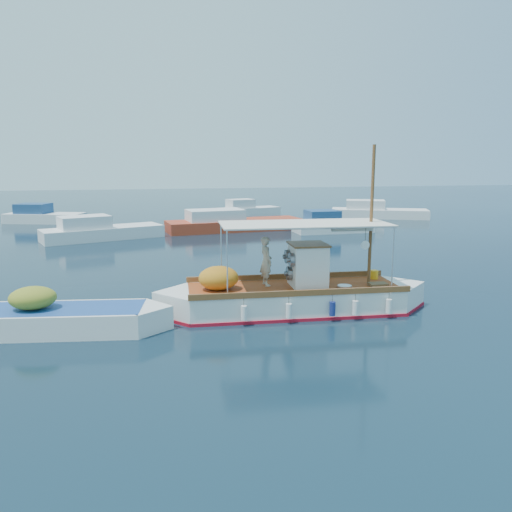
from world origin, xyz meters
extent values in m
plane|color=black|center=(0.00, 0.00, 0.00)|extent=(160.00, 160.00, 0.00)
cube|color=white|center=(-0.27, -0.67, 0.33)|extent=(7.22, 2.82, 1.04)
cube|color=white|center=(-3.80, -0.44, 0.33)|extent=(2.36, 2.36, 1.04)
cube|color=white|center=(3.27, -0.90, 0.33)|extent=(2.36, 2.36, 1.04)
cube|color=#A61020|center=(-0.27, -0.67, 0.02)|extent=(7.32, 2.90, 0.17)
cube|color=#903B16|center=(-0.27, -0.67, 0.83)|extent=(7.21, 2.63, 0.06)
cube|color=brown|center=(-0.19, 0.52, 0.94)|extent=(7.17, 0.57, 0.19)
cube|color=brown|center=(-0.34, -1.86, 0.94)|extent=(7.17, 0.57, 0.19)
cube|color=white|center=(0.21, -0.70, 1.56)|extent=(1.21, 1.30, 1.42)
cube|color=brown|center=(0.21, -0.70, 2.29)|extent=(1.31, 1.40, 0.06)
cylinder|color=slate|center=(-0.43, -0.96, 1.84)|extent=(0.24, 0.48, 0.47)
cylinder|color=slate|center=(-0.39, -0.36, 1.84)|extent=(0.24, 0.48, 0.47)
cylinder|color=slate|center=(-0.41, -0.66, 1.32)|extent=(0.24, 0.48, 0.47)
cylinder|color=brown|center=(2.37, -0.84, 3.21)|extent=(0.12, 0.12, 4.72)
cylinder|color=brown|center=(1.62, -0.79, 2.83)|extent=(1.70, 0.19, 0.08)
cylinder|color=silver|center=(-2.55, 0.52, 1.91)|extent=(0.04, 0.04, 2.12)
cylinder|color=silver|center=(-2.69, -1.55, 1.91)|extent=(0.04, 0.04, 2.12)
cylinder|color=silver|center=(2.82, 0.17, 1.91)|extent=(0.04, 0.04, 2.12)
cylinder|color=silver|center=(2.68, -1.91, 1.91)|extent=(0.04, 0.04, 2.12)
cube|color=beige|center=(0.06, -0.69, 2.99)|extent=(5.71, 2.63, 0.04)
ellipsoid|color=#C17A1C|center=(-2.81, -0.50, 1.25)|extent=(1.39, 1.21, 0.79)
cube|color=#F6A415|center=(0.99, -0.23, 1.04)|extent=(0.25, 0.19, 0.38)
cylinder|color=#F6A415|center=(2.89, -0.22, 1.01)|extent=(0.30, 0.30, 0.32)
cube|color=brown|center=(2.54, -1.23, 0.91)|extent=(0.64, 0.46, 0.11)
cylinder|color=#B2B2B2|center=(1.30, -1.29, 0.91)|extent=(0.50, 0.50, 0.11)
cylinder|color=white|center=(1.74, -1.80, 2.39)|extent=(0.28, 0.05, 0.28)
cylinder|color=white|center=(-2.24, -1.86, 0.42)|extent=(0.20, 0.20, 0.45)
cylinder|color=navy|center=(0.59, -2.05, 0.42)|extent=(0.20, 0.20, 0.45)
cylinder|color=white|center=(2.47, -2.18, 0.42)|extent=(0.20, 0.20, 0.45)
imported|color=#B8AE98|center=(-1.15, -0.29, 1.70)|extent=(0.49, 0.66, 1.68)
cube|color=white|center=(-7.61, -1.14, 0.26)|extent=(4.94, 2.51, 0.92)
cube|color=white|center=(-5.28, -1.48, 0.26)|extent=(1.82, 1.82, 0.92)
cube|color=navy|center=(-7.61, -1.14, 0.70)|extent=(4.91, 2.31, 0.05)
ellipsoid|color=olive|center=(-8.43, -1.02, 1.06)|extent=(1.50, 1.29, 0.68)
cube|color=silver|center=(-7.76, 17.53, 0.30)|extent=(8.00, 4.83, 1.00)
cube|color=silver|center=(-8.84, 17.15, 1.20)|extent=(3.56, 2.95, 0.80)
cube|color=#AA341C|center=(1.46, 19.84, 0.30)|extent=(10.30, 4.10, 1.00)
cube|color=silver|center=(-0.03, 19.64, 1.20)|extent=(4.28, 2.89, 0.80)
cube|color=silver|center=(8.22, 17.35, 0.30)|extent=(5.60, 2.27, 1.00)
cube|color=navy|center=(7.38, 17.34, 1.20)|extent=(2.25, 1.90, 0.80)
cube|color=silver|center=(15.80, 25.27, 0.30)|extent=(8.82, 5.72, 1.00)
cube|color=silver|center=(14.63, 25.77, 1.20)|extent=(3.99, 3.36, 0.80)
cube|color=silver|center=(-13.15, 27.97, 0.30)|extent=(6.71, 4.12, 1.00)
cube|color=navy|center=(-14.05, 28.26, 1.20)|extent=(3.00, 2.63, 0.80)
cube|color=silver|center=(4.57, 29.52, 0.30)|extent=(6.12, 3.44, 1.00)
cube|color=silver|center=(3.73, 29.29, 1.20)|extent=(2.68, 2.24, 0.80)
camera|label=1|loc=(-5.14, -16.34, 5.00)|focal=35.00mm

